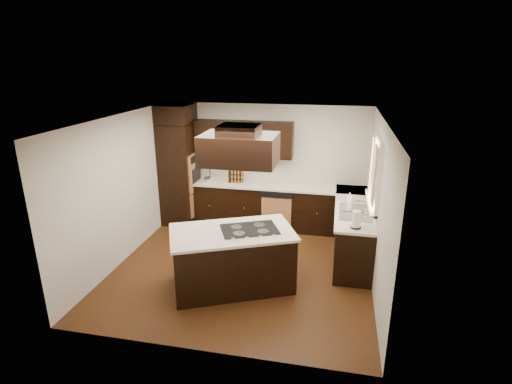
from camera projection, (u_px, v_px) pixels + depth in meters
floor at (243, 267)px, 6.79m from camera, size 4.20×4.20×0.02m
ceiling at (241, 118)px, 5.98m from camera, size 4.20×4.20×0.02m
wall_back at (266, 165)px, 8.34m from camera, size 4.20×0.02×2.50m
wall_front at (198, 259)px, 4.43m from camera, size 4.20×0.02×2.50m
wall_left at (122, 189)px, 6.79m from camera, size 0.02×4.20×2.50m
wall_right at (379, 207)px, 5.98m from camera, size 0.02×4.20×2.50m
oven_column at (179, 174)px, 8.37m from camera, size 0.65×0.75×2.12m
wall_oven_face at (195, 172)px, 8.28m from camera, size 0.05×0.62×0.78m
base_cabinets_back at (265, 206)px, 8.31m from camera, size 2.93×0.60×0.88m
base_cabinets_right at (352, 230)px, 7.13m from camera, size 0.60×2.40×0.88m
countertop_back at (265, 185)px, 8.15m from camera, size 2.93×0.63×0.04m
countertop_right at (353, 206)px, 6.99m from camera, size 0.63×2.40×0.04m
upper_cabinets at (244, 139)px, 8.08m from camera, size 2.00×0.34×0.72m
dishwasher_front at (276, 214)px, 7.99m from camera, size 0.60×0.05×0.72m
window_frame at (376, 171)px, 6.37m from camera, size 0.06×1.32×1.12m
window_pane at (378, 171)px, 6.37m from camera, size 0.00×1.20×1.00m
curtain_left at (374, 175)px, 5.98m from camera, size 0.02×0.34×0.90m
curtain_right at (371, 162)px, 6.76m from camera, size 0.02×0.34×0.90m
sink_rim at (355, 212)px, 6.65m from camera, size 0.52×0.84×0.01m
island at (233, 260)px, 6.10m from camera, size 2.00×1.60×0.88m
island_top at (232, 232)px, 5.95m from camera, size 2.09×1.68×0.04m
cooktop at (249, 229)px, 6.00m from camera, size 0.99×0.85×0.01m
range_hood at (239, 149)px, 5.57m from camera, size 1.05×0.72×0.42m
hood_duct at (239, 130)px, 5.48m from camera, size 0.55×0.50×0.13m
blender_base at (208, 179)px, 8.29m from camera, size 0.15×0.15×0.10m
blender_pitcher at (208, 171)px, 8.24m from camera, size 0.13×0.13×0.26m
spice_rack at (236, 176)px, 8.23m from camera, size 0.32×0.16×0.26m
mixing_bowl at (210, 180)px, 8.33m from camera, size 0.30×0.30×0.06m
soap_bottle at (350, 198)px, 7.10m from camera, size 0.09×0.10×0.18m
paper_towel at (356, 220)px, 6.01m from camera, size 0.14×0.14×0.28m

